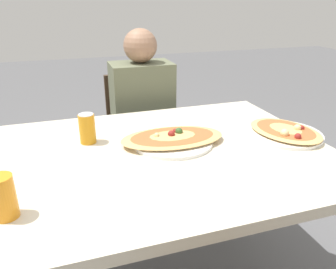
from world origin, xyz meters
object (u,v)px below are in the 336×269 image
(pizza_main, at_px, (173,139))
(pizza_second, at_px, (285,132))
(drink_glass, at_px, (3,197))
(chair_far_seated, at_px, (140,135))
(soda_can, at_px, (87,129))
(dining_table, at_px, (161,167))
(person_seated, at_px, (143,113))

(pizza_main, xyz_separation_m, pizza_second, (0.49, -0.08, -0.00))
(pizza_second, bearing_deg, pizza_main, 170.63)
(drink_glass, bearing_deg, chair_far_seated, 60.14)
(chair_far_seated, distance_m, pizza_main, 0.82)
(chair_far_seated, xyz_separation_m, pizza_main, (-0.03, -0.76, 0.29))
(pizza_main, bearing_deg, soda_can, 161.61)
(soda_can, height_order, pizza_second, soda_can)
(soda_can, bearing_deg, pizza_second, -13.10)
(chair_far_seated, bearing_deg, dining_table, 83.02)
(dining_table, height_order, pizza_main, pizza_main)
(dining_table, bearing_deg, pizza_second, -1.46)
(pizza_second, bearing_deg, dining_table, 178.54)
(dining_table, distance_m, person_seated, 0.72)
(chair_far_seated, relative_size, soda_can, 7.10)
(pizza_main, relative_size, pizza_second, 1.16)
(soda_can, bearing_deg, dining_table, -34.03)
(dining_table, bearing_deg, pizza_main, 43.77)
(person_seated, relative_size, soda_can, 9.46)
(pizza_second, bearing_deg, chair_far_seated, 118.65)
(person_seated, height_order, pizza_second, person_seated)
(chair_far_seated, bearing_deg, person_seated, 90.00)
(person_seated, distance_m, soda_can, 0.67)
(person_seated, xyz_separation_m, soda_can, (-0.36, -0.54, 0.15))
(chair_far_seated, xyz_separation_m, soda_can, (-0.36, -0.65, 0.34))
(dining_table, height_order, person_seated, person_seated)
(dining_table, relative_size, drink_glass, 10.71)
(person_seated, bearing_deg, dining_table, 81.92)
(drink_glass, bearing_deg, pizza_main, 29.03)
(person_seated, bearing_deg, soda_can, 55.82)
(pizza_main, distance_m, soda_can, 0.35)
(dining_table, relative_size, chair_far_seated, 1.51)
(soda_can, distance_m, drink_glass, 0.51)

